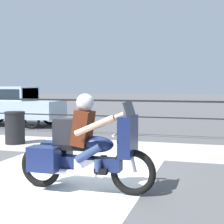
# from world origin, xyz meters

# --- Properties ---
(ground_plane) EXTENTS (120.00, 120.00, 0.00)m
(ground_plane) POSITION_xyz_m (0.00, 0.00, 0.00)
(ground_plane) COLOR #4C4C4F
(sidewalk_band) EXTENTS (44.00, 2.40, 0.01)m
(sidewalk_band) POSITION_xyz_m (0.00, 3.40, 0.01)
(sidewalk_band) COLOR #A8A59E
(sidewalk_band) RESTS_ON ground
(crosswalk_band) EXTENTS (3.48, 6.00, 0.01)m
(crosswalk_band) POSITION_xyz_m (-0.05, -0.20, 0.00)
(crosswalk_band) COLOR silver
(crosswalk_band) RESTS_ON ground
(fence_railing) EXTENTS (36.00, 0.05, 1.23)m
(fence_railing) POSITION_xyz_m (0.00, 5.41, 0.97)
(fence_railing) COLOR black
(fence_railing) RESTS_ON ground
(motorcycle) EXTENTS (2.31, 0.76, 1.58)m
(motorcycle) POSITION_xyz_m (0.75, -0.41, 0.70)
(motorcycle) COLOR black
(motorcycle) RESTS_ON ground
(parked_car) EXTENTS (4.16, 1.66, 1.65)m
(parked_car) POSITION_xyz_m (-5.44, 7.13, 0.94)
(parked_car) COLOR #9EB2C6
(parked_car) RESTS_ON ground
(trash_bin) EXTENTS (0.59, 0.59, 0.95)m
(trash_bin) POSITION_xyz_m (-2.78, 3.18, 0.48)
(trash_bin) COLOR black
(trash_bin) RESTS_ON ground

